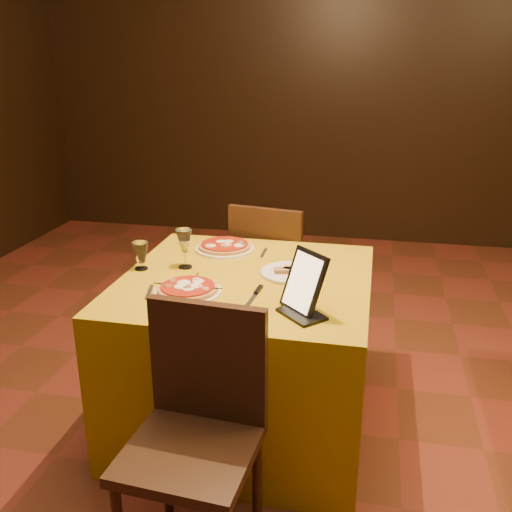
% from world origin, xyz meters
% --- Properties ---
extents(floor, '(6.00, 7.00, 0.01)m').
position_xyz_m(floor, '(0.00, 0.00, -0.01)').
color(floor, '#5E2D19').
rests_on(floor, ground).
extents(wall_back, '(6.00, 0.01, 2.80)m').
position_xyz_m(wall_back, '(0.00, 3.50, 1.40)').
color(wall_back, black).
rests_on(wall_back, floor).
extents(main_table, '(1.10, 1.10, 0.75)m').
position_xyz_m(main_table, '(-0.35, 0.45, 0.38)').
color(main_table, '#B4910B').
rests_on(main_table, floor).
extents(chair_main_near, '(0.51, 0.51, 0.91)m').
position_xyz_m(chair_main_near, '(-0.35, -0.39, 0.46)').
color(chair_main_near, '#311A10').
rests_on(chair_main_near, floor).
extents(chair_main_far, '(0.43, 0.43, 0.91)m').
position_xyz_m(chair_main_far, '(-0.35, 1.24, 0.46)').
color(chair_main_far, black).
rests_on(chair_main_far, floor).
extents(pizza_near, '(0.28, 0.28, 0.03)m').
position_xyz_m(pizza_near, '(-0.55, 0.22, 0.77)').
color(pizza_near, white).
rests_on(pizza_near, main_table).
extents(pizza_far, '(0.30, 0.30, 0.03)m').
position_xyz_m(pizza_far, '(-0.54, 0.79, 0.77)').
color(pizza_far, white).
rests_on(pizza_far, main_table).
extents(cutlet_dish, '(0.28, 0.28, 0.03)m').
position_xyz_m(cutlet_dish, '(-0.16, 0.52, 0.76)').
color(cutlet_dish, white).
rests_on(cutlet_dish, main_table).
extents(wine_glass, '(0.10, 0.10, 0.19)m').
position_xyz_m(wine_glass, '(-0.66, 0.50, 0.84)').
color(wine_glass, '#D7D97B').
rests_on(wine_glass, main_table).
extents(water_glass, '(0.08, 0.08, 0.13)m').
position_xyz_m(water_glass, '(-0.85, 0.44, 0.81)').
color(water_glass, silver).
rests_on(water_glass, main_table).
extents(tablet, '(0.20, 0.20, 0.23)m').
position_xyz_m(tablet, '(-0.06, 0.15, 0.87)').
color(tablet, black).
rests_on(tablet, main_table).
extents(knife, '(0.04, 0.23, 0.01)m').
position_xyz_m(knife, '(-0.27, 0.21, 0.75)').
color(knife, '#ABABB2').
rests_on(knife, main_table).
extents(fork_near, '(0.05, 0.16, 0.01)m').
position_xyz_m(fork_near, '(-0.71, 0.19, 0.75)').
color(fork_near, '#B1AFB6').
rests_on(fork_near, main_table).
extents(fork_far, '(0.02, 0.14, 0.01)m').
position_xyz_m(fork_far, '(-0.34, 0.77, 0.75)').
color(fork_far, '#BBBBC2').
rests_on(fork_far, main_table).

